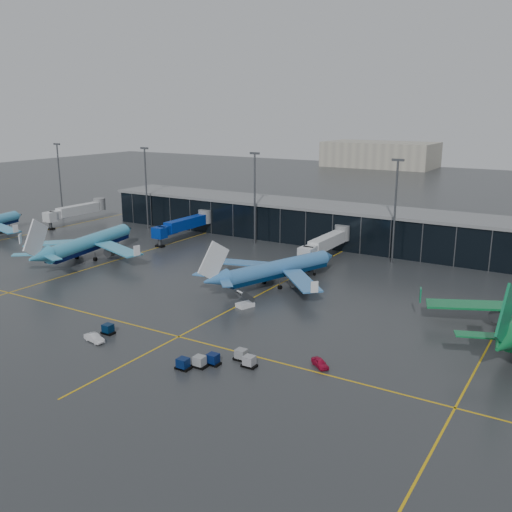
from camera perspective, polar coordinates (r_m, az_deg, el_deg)
The scene contains 11 objects.
ground at distance 114.01m, azimuth -6.90°, elevation -4.53°, with size 600.00×600.00×0.00m, color #282B2D.
terminal_pier at distance 164.01m, azimuth 6.56°, elevation 3.32°, with size 142.00×17.00×10.70m.
jet_bridges at distance 166.46m, azimuth -7.28°, elevation 3.16°, with size 94.00×27.50×7.20m.
flood_masts at distance 149.76m, azimuth 6.43°, elevation 5.52°, with size 203.00×0.50×25.50m.
taxi_lines at distance 116.81m, azimuth 0.20°, elevation -3.94°, with size 220.00×120.00×0.02m.
airliner_arkefly at distance 150.21m, azimuth -16.34°, elevation 2.16°, with size 36.35×41.40×12.72m, color #3EA2CC, non-canonical shape.
airliner_klm_near at distance 122.22m, azimuth 2.27°, elevation -0.29°, with size 33.00×37.59×11.55m, color #3977BC, non-canonical shape.
baggage_carts at distance 88.27m, azimuth -5.92°, elevation -9.81°, with size 29.42×8.62×1.70m.
mobile_airstair at distance 109.96m, azimuth -1.10°, elevation -4.72°, with size 3.22×3.78×3.45m.
service_van_red at distance 86.10m, azimuth 6.43°, elevation -10.58°, with size 1.47×3.66×1.25m, color #AC0D31.
service_van_white at distance 97.75m, azimuth -15.87°, elevation -7.88°, with size 1.43×4.11×1.35m, color silver.
Camera 1 is at (67.49, -84.10, 37.01)m, focal length 40.00 mm.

